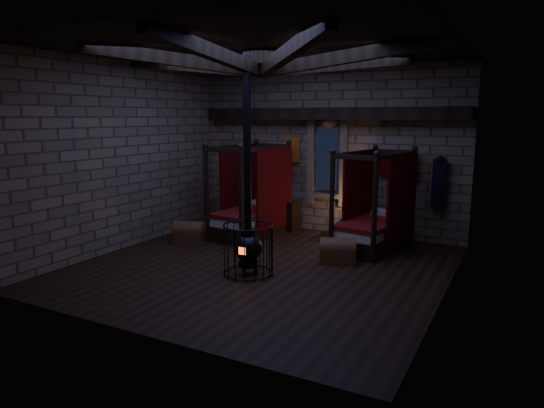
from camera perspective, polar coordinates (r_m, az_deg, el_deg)
The scene contains 8 objects.
room at distance 9.50m, azimuth -0.96°, elevation 14.87°, with size 7.02×7.02×4.29m.
bed_left at distance 12.29m, azimuth -2.40°, elevation -1.09°, with size 1.35×2.28×2.28m.
bed_right at distance 11.32m, azimuth 11.98°, elevation -2.39°, with size 1.45×2.27×2.21m.
trunk_left at distance 11.73m, azimuth -9.70°, elevation -3.41°, with size 0.83×0.65×0.54m.
trunk_right at distance 10.13m, azimuth 7.75°, elevation -5.54°, with size 0.84×0.69×0.53m.
nightstand_left at distance 12.85m, azimuth 2.12°, elevation -1.35°, with size 0.54×0.52×0.93m.
nightstand_right at distance 12.19m, azimuth 9.69°, elevation -2.42°, with size 0.43×0.41×0.72m.
stove at distance 9.22m, azimuth -2.83°, elevation -4.71°, with size 0.95×0.95×4.05m.
Camera 1 is at (4.56, -8.21, 2.98)m, focal length 32.00 mm.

